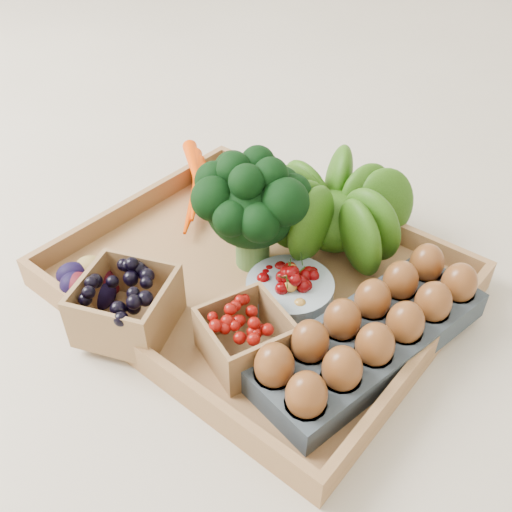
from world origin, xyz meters
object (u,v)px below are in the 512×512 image
Objects in this scene: tray at (256,282)px; broccoli at (253,227)px; cherry_bowl at (290,291)px; egg_carton at (370,340)px.

broccoli reaches higher than tray.
cherry_bowl is 0.37× the size of egg_carton.
egg_carton is (0.14, -0.01, 0.00)m from cherry_bowl.
tray is 3.15× the size of broccoli.
tray is 1.60× the size of egg_carton.
broccoli is 1.38× the size of cherry_bowl.
broccoli is at bearing 137.16° from tray.
broccoli is 0.11m from cherry_bowl.
cherry_bowl is (0.07, -0.00, 0.02)m from tray.
broccoli is 0.51× the size of egg_carton.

